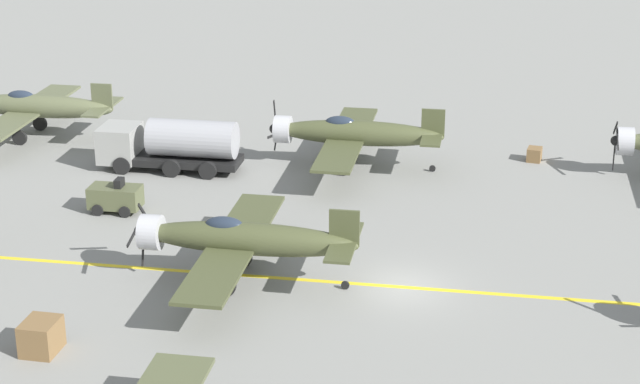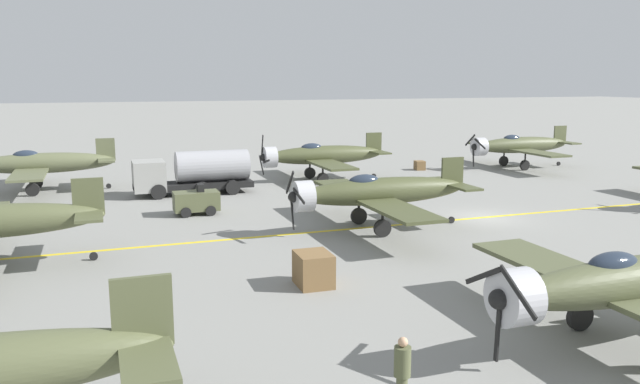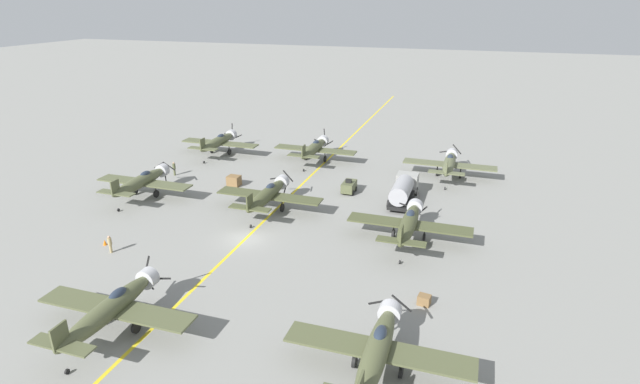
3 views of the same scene
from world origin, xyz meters
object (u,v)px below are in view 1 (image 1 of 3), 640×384
object	(u,v)px
tow_tractor	(115,197)
supply_crate_mid_lane	(534,154)
fuel_tanker	(169,144)
airplane_far_right	(33,106)
airplane_mid_right	(353,133)
supply_crate_by_tanker	(41,336)
airplane_mid_center	(241,239)

from	to	relation	value
tow_tractor	supply_crate_mid_lane	distance (m)	24.22
fuel_tanker	airplane_far_right	bearing A→B (deg)	66.61
airplane_mid_right	tow_tractor	distance (m)	14.13
supply_crate_mid_lane	airplane_mid_right	bearing A→B (deg)	105.61
airplane_far_right	supply_crate_by_tanker	bearing A→B (deg)	-156.01
airplane_far_right	supply_crate_by_tanker	world-z (taller)	airplane_far_right
airplane_mid_center	airplane_mid_right	size ratio (longest dim) A/B	1.00
airplane_far_right	airplane_mid_center	bearing A→B (deg)	-136.12
airplane_mid_center	fuel_tanker	xyz separation A→B (m)	(13.73, 7.51, -0.50)
airplane_mid_right	supply_crate_by_tanker	distance (m)	24.90
airplane_far_right	tow_tractor	size ratio (longest dim) A/B	4.62
airplane_far_right	fuel_tanker	xyz separation A→B (m)	(-4.33, -10.01, -0.50)
airplane_mid_center	supply_crate_by_tanker	xyz separation A→B (m)	(-7.39, 6.06, -1.37)
airplane_far_right	tow_tractor	distance (m)	14.44
airplane_mid_center	tow_tractor	world-z (taller)	airplane_mid_center
airplane_mid_center	airplane_far_right	xyz separation A→B (m)	(18.06, 17.52, 0.00)
tow_tractor	airplane_far_right	bearing A→B (deg)	39.84
airplane_mid_right	supply_crate_by_tanker	xyz separation A→B (m)	(-23.30, 8.67, -1.37)
airplane_mid_right	supply_crate_mid_lane	xyz separation A→B (m)	(2.86, -10.25, -1.62)
airplane_far_right	airplane_mid_right	xyz separation A→B (m)	(-2.15, -20.13, 0.00)
fuel_tanker	tow_tractor	size ratio (longest dim) A/B	3.08
airplane_mid_right	tow_tractor	world-z (taller)	airplane_mid_right
airplane_far_right	fuel_tanker	distance (m)	10.92
airplane_mid_center	airplane_far_right	world-z (taller)	same
airplane_mid_right	fuel_tanker	bearing A→B (deg)	107.69
tow_tractor	supply_crate_by_tanker	size ratio (longest dim) A/B	1.68
supply_crate_by_tanker	tow_tractor	bearing A→B (deg)	8.85
airplane_mid_right	supply_crate_by_tanker	size ratio (longest dim) A/B	7.77
tow_tractor	supply_crate_by_tanker	distance (m)	14.58
airplane_mid_right	tow_tractor	bearing A→B (deg)	134.71
fuel_tanker	supply_crate_mid_lane	bearing A→B (deg)	-76.10
fuel_tanker	supply_crate_by_tanker	bearing A→B (deg)	-176.09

